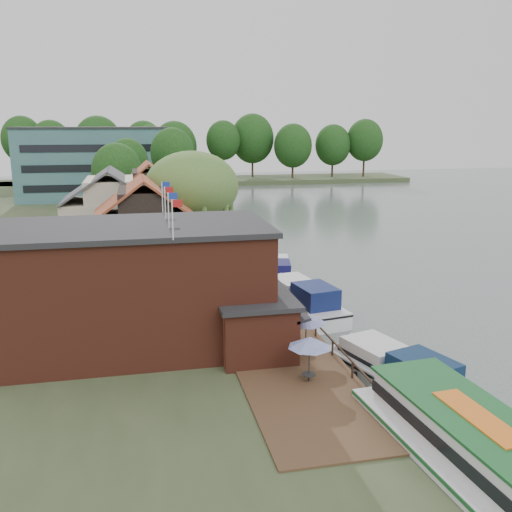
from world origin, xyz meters
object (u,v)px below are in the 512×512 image
cottage_b (111,213)px  cottage_c (149,200)px  umbrella_2 (269,316)px  cruiser_1 (302,296)px  cruiser_3 (257,244)px  tour_boat (488,464)px  cottage_a (145,229)px  umbrella_1 (306,333)px  pub (170,284)px  cruiser_4 (247,227)px  cruiser_0 (396,368)px  swan (391,400)px  cruiser_2 (277,269)px  willow (192,208)px  umbrella_4 (253,290)px  umbrella_3 (270,302)px  umbrella_0 (309,359)px  umbrella_6 (245,269)px  umbrella_5 (249,278)px

cottage_b → cottage_c: size_ratio=1.13×
umbrella_2 → cottage_b: bearing=111.8°
cottage_c → cruiser_1: bearing=-69.7°
umbrella_2 → cruiser_3: bearing=79.2°
cottage_c → tour_boat: size_ratio=0.58×
cottage_c → umbrella_2: size_ratio=3.58×
cottage_a → cruiser_3: size_ratio=0.94×
umbrella_1 → pub: bearing=155.0°
cruiser_4 → cruiser_1: bearing=-99.1°
cruiser_0 → cottage_b: bearing=99.0°
umbrella_1 → cruiser_4: (4.56, 39.26, -1.04)m
tour_boat → swan: 7.92m
cruiser_4 → tour_boat: 51.78m
pub → swan: bearing=-38.0°
cruiser_4 → cruiser_2: bearing=-99.6°
willow → cruiser_1: bearing=-63.7°
cottage_c → umbrella_1: bearing=-79.0°
cottage_b → umbrella_4: size_ratio=4.04×
umbrella_3 → cruiser_2: (3.77, 12.74, -1.17)m
cottage_a → swan: (11.38, -23.11, -5.03)m
cottage_c → umbrella_0: 41.49m
umbrella_1 → cruiser_2: (3.15, 18.77, -1.17)m
umbrella_3 → cruiser_0: size_ratio=0.23×
cottage_b → cottage_c: 9.85m
cottage_a → cottage_b: same height
cruiser_1 → cruiser_4: (1.73, 29.26, -0.06)m
cottage_a → umbrella_0: bearing=-71.3°
umbrella_1 → cruiser_1: 10.44m
cruiser_2 → cruiser_4: 20.54m
swan → pub: bearing=142.0°
umbrella_2 → cruiser_0: size_ratio=0.23×
umbrella_4 → umbrella_6: same height
cruiser_3 → tour_boat: bearing=-88.5°
umbrella_0 → umbrella_6: 18.55m
umbrella_3 → cruiser_2: 13.34m
umbrella_2 → willow: bearing=97.1°
umbrella_6 → cruiser_4: umbrella_6 is taller
cottage_a → willow: (4.50, 5.00, 0.96)m
cruiser_1 → cruiser_2: bearing=78.4°
umbrella_2 → cruiser_4: umbrella_2 is taller
cottage_b → cruiser_4: size_ratio=0.94×
umbrella_5 → umbrella_0: bearing=-90.6°
umbrella_3 → cruiser_1: (3.45, 3.97, -0.97)m
cottage_c → umbrella_2: cottage_c is taller
cottage_c → cruiser_2: size_ratio=0.91×
cruiser_2 → cruiser_3: (0.62, 11.32, -0.03)m
cottage_a → umbrella_5: cottage_a is taller
cruiser_1 → cruiser_3: (0.94, 20.09, -0.23)m
pub → swan: (10.38, -8.11, -4.43)m
willow → cruiser_3: (7.58, 6.67, -5.12)m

